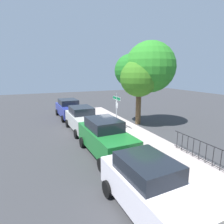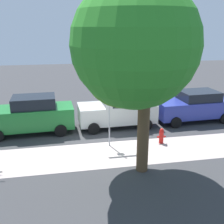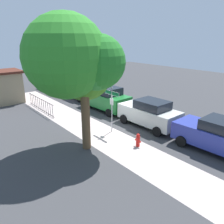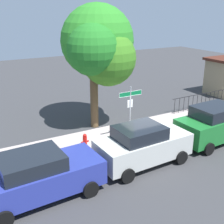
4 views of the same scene
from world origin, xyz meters
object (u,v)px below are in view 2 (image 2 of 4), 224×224
object	(u,v)px
shade_tree	(136,52)
car_blue	(194,106)
car_silver	(118,110)
car_green	(31,115)
fire_hydrant	(161,136)
street_sign	(109,106)

from	to	relation	value
shade_tree	car_blue	world-z (taller)	shade_tree
car_silver	car_green	size ratio (longest dim) A/B	0.94
fire_hydrant	car_silver	bearing A→B (deg)	-59.15
street_sign	car_blue	size ratio (longest dim) A/B	0.63
street_sign	car_green	xyz separation A→B (m)	(3.86, -2.45, -1.01)
street_sign	car_green	bearing A→B (deg)	-32.38
street_sign	car_blue	xyz separation A→B (m)	(-5.74, -2.72, -1.09)
car_blue	car_green	distance (m)	9.61
street_sign	car_silver	distance (m)	2.92
street_sign	car_blue	distance (m)	6.44
car_blue	fire_hydrant	distance (m)	4.34
street_sign	car_silver	world-z (taller)	street_sign
car_silver	fire_hydrant	size ratio (longest dim) A/B	5.66
car_silver	fire_hydrant	distance (m)	3.25
shade_tree	fire_hydrant	xyz separation A→B (m)	(-2.07, -2.43, -4.31)
shade_tree	car_silver	distance (m)	6.41
car_silver	car_green	xyz separation A→B (m)	(4.80, 0.10, 0.06)
car_blue	car_green	world-z (taller)	car_green
car_blue	shade_tree	bearing A→B (deg)	43.08
car_blue	car_green	bearing A→B (deg)	-0.91
car_silver	car_green	bearing A→B (deg)	-0.67
street_sign	car_silver	bearing A→B (deg)	-110.15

